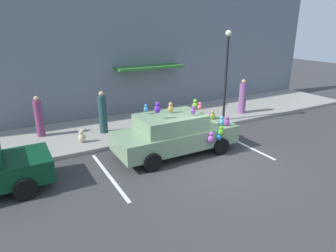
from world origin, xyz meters
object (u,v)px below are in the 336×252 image
pedestrian_near_shopfront (243,98)px  pedestrian_by_lamp (39,118)px  plush_covered_car (175,133)px  street_lamp_post (226,68)px  teddy_bear_on_sidewalk (82,136)px  pedestrian_walking_past (103,114)px

pedestrian_near_shopfront → pedestrian_by_lamp: size_ratio=1.04×
plush_covered_car → street_lamp_post: 4.81m
teddy_bear_on_sidewalk → plush_covered_car: bearing=-39.9°
street_lamp_post → pedestrian_near_shopfront: street_lamp_post is taller
plush_covered_car → pedestrian_by_lamp: bearing=136.5°
pedestrian_near_shopfront → pedestrian_walking_past: pedestrian_walking_past is taller
teddy_bear_on_sidewalk → pedestrian_by_lamp: 2.15m
street_lamp_post → pedestrian_walking_past: bearing=168.4°
pedestrian_near_shopfront → plush_covered_car: bearing=-155.8°
street_lamp_post → pedestrian_by_lamp: 8.61m
pedestrian_walking_past → pedestrian_near_shopfront: bearing=-4.9°
pedestrian_by_lamp → street_lamp_post: bearing=-14.0°
pedestrian_by_lamp → pedestrian_walking_past: bearing=-19.2°
teddy_bear_on_sidewalk → pedestrian_by_lamp: size_ratio=0.33×
plush_covered_car → teddy_bear_on_sidewalk: size_ratio=8.13×
teddy_bear_on_sidewalk → pedestrian_by_lamp: (-1.34, 1.59, 0.54)m
pedestrian_walking_past → pedestrian_by_lamp: pedestrian_walking_past is taller
plush_covered_car → teddy_bear_on_sidewalk: 3.80m
teddy_bear_on_sidewalk → pedestrian_near_shopfront: pedestrian_near_shopfront is taller
teddy_bear_on_sidewalk → pedestrian_walking_past: 1.47m
plush_covered_car → pedestrian_by_lamp: size_ratio=2.66×
pedestrian_near_shopfront → pedestrian_by_lamp: 9.96m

